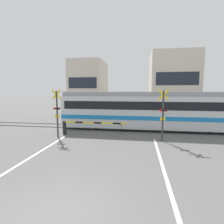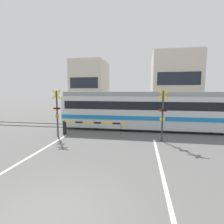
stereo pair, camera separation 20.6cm
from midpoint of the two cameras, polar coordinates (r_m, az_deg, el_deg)
The scene contains 13 objects.
ground_plane at distance 5.36m, azimuth -19.32°, elevation -30.62°, with size 160.00×160.00×0.00m, color #60605E.
rail_track_near at distance 14.75m, azimuth 1.07°, elevation -5.56°, with size 50.00×0.10×0.08m.
rail_track_far at distance 16.14m, azimuth 1.85°, elevation -4.47°, with size 50.00×0.10×0.08m.
road_stripe_left at distance 8.41m, azimuth -31.90°, elevation -16.72°, with size 0.14×12.02×0.01m.
road_stripe_right at distance 6.60m, azimuth 18.11°, elevation -22.72°, with size 0.14×12.02×0.01m.
commuter_train at distance 15.05m, azimuth 12.77°, elevation 0.90°, with size 14.56×3.05×3.16m.
crossing_barrier_near at distance 12.93m, azimuth -9.24°, elevation -4.18°, with size 4.70×0.20×1.02m.
crossing_barrier_far at distance 17.72m, azimuth 9.09°, elevation -1.17°, with size 4.70×0.20×1.02m.
crossing_signal_left at distance 12.76m, azimuth -17.06°, elevation 0.35°, with size 0.68×0.15×3.33m.
crossing_signal_right at distance 11.47m, azimuth 16.68°, elevation -0.35°, with size 0.68×0.15×3.33m.
pedestrian at distance 19.31m, azimuth 6.32°, elevation 0.40°, with size 0.38×0.24×1.80m.
building_left_of_street at distance 29.76m, azimuth -6.78°, elevation 8.39°, with size 5.11×6.92×8.01m.
building_right_of_street at distance 28.96m, azimuth 19.78°, elevation 8.93°, with size 6.71×6.92×8.88m.
Camera 2 is at (2.28, -3.65, 3.23)m, focal length 28.00 mm.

